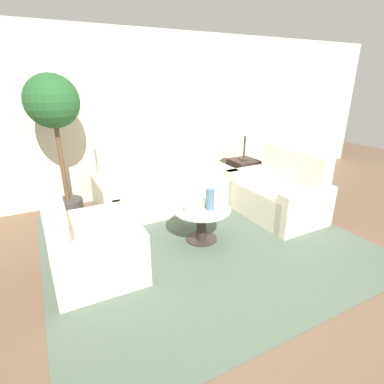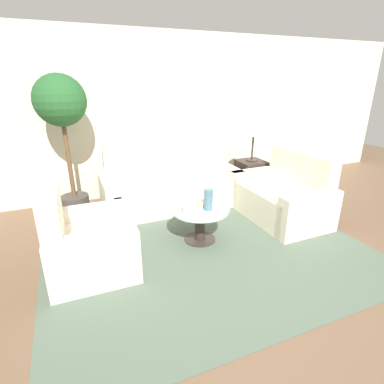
% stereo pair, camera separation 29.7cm
% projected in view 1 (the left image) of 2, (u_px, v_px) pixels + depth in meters
% --- Properties ---
extents(ground_plane, '(14.00, 14.00, 0.00)m').
position_uv_depth(ground_plane, '(242.00, 267.00, 3.19)').
color(ground_plane, brown).
extents(wall_back, '(10.00, 0.06, 2.60)m').
position_uv_depth(wall_back, '(150.00, 116.00, 4.93)').
color(wall_back, beige).
rests_on(wall_back, ground_plane).
extents(rug, '(3.62, 3.31, 0.01)m').
position_uv_depth(rug, '(201.00, 239.00, 3.74)').
color(rug, '#4C5B4C').
rests_on(rug, ground_plane).
extents(sofa_main, '(2.08, 0.90, 0.94)m').
position_uv_depth(sofa_main, '(165.00, 187.00, 4.68)').
color(sofa_main, beige).
rests_on(sofa_main, ground_plane).
extents(armchair, '(0.84, 0.92, 0.91)m').
position_uv_depth(armchair, '(89.00, 250.00, 2.97)').
color(armchair, beige).
rests_on(armchair, ground_plane).
extents(loveseat, '(0.88, 1.35, 0.92)m').
position_uv_depth(loveseat, '(279.00, 195.00, 4.37)').
color(loveseat, beige).
rests_on(loveseat, ground_plane).
extents(coffee_table, '(0.70, 0.70, 0.42)m').
position_uv_depth(coffee_table, '(202.00, 220.00, 3.64)').
color(coffee_table, '#332823').
rests_on(coffee_table, ground_plane).
extents(side_table, '(0.43, 0.43, 0.59)m').
position_uv_depth(side_table, '(243.00, 176.00, 5.21)').
color(side_table, '#332823').
rests_on(side_table, ground_plane).
extents(table_lamp, '(0.35, 0.35, 0.64)m').
position_uv_depth(table_lamp, '(246.00, 129.00, 4.92)').
color(table_lamp, '#332823').
rests_on(table_lamp, side_table).
extents(potted_plant, '(0.67, 0.67, 1.96)m').
position_uv_depth(potted_plant, '(55.00, 117.00, 3.79)').
color(potted_plant, '#3D3833').
rests_on(potted_plant, ground_plane).
extents(vase, '(0.10, 0.10, 0.26)m').
position_uv_depth(vase, '(210.00, 199.00, 3.53)').
color(vase, slate).
rests_on(vase, coffee_table).
extents(bowl, '(0.18, 0.18, 0.07)m').
position_uv_depth(bowl, '(192.00, 208.00, 3.52)').
color(bowl, beige).
rests_on(bowl, coffee_table).
extents(book_stack, '(0.25, 0.17, 0.07)m').
position_uv_depth(book_stack, '(207.00, 202.00, 3.69)').
color(book_stack, beige).
rests_on(book_stack, coffee_table).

